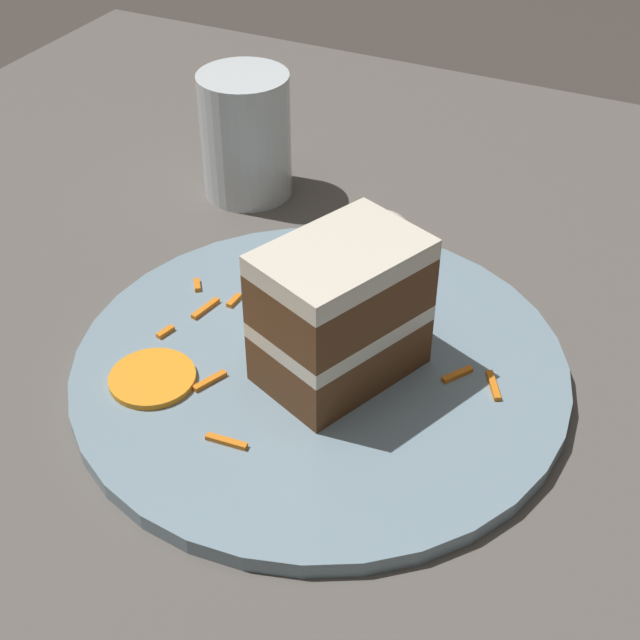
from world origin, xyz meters
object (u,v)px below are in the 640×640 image
(cake_slice, at_px, (341,312))
(drinking_glass, at_px, (246,143))
(plate, at_px, (320,366))
(orange_garnish, at_px, (152,378))
(cream_dollop, at_px, (381,246))

(cake_slice, xyz_separation_m, drinking_glass, (-0.18, -0.16, -0.01))
(plate, height_order, orange_garnish, orange_garnish)
(cake_slice, relative_size, orange_garnish, 2.12)
(drinking_glass, bearing_deg, cake_slice, 42.60)
(plate, bearing_deg, orange_garnish, -53.18)
(cream_dollop, xyz_separation_m, orange_garnish, (0.16, -0.08, -0.02))
(orange_garnish, xyz_separation_m, drinking_glass, (-0.24, -0.07, 0.03))
(plate, relative_size, cake_slice, 2.76)
(cream_dollop, height_order, orange_garnish, cream_dollop)
(cream_dollop, relative_size, drinking_glass, 0.51)
(plate, height_order, drinking_glass, drinking_glass)
(cream_dollop, bearing_deg, drinking_glass, -117.76)
(cake_slice, relative_size, drinking_glass, 1.10)
(cream_dollop, bearing_deg, plate, 0.87)
(plate, xyz_separation_m, cream_dollop, (-0.10, -0.00, 0.03))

